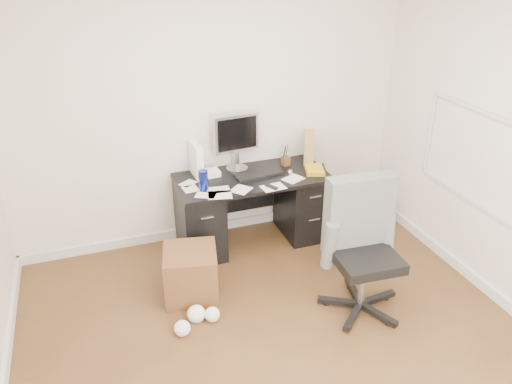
% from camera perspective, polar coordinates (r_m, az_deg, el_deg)
% --- Properties ---
extents(ground, '(4.00, 4.00, 0.00)m').
position_cam_1_polar(ground, '(3.99, 3.53, -18.36)').
color(ground, '#4B2F18').
rests_on(ground, ground).
extents(room_shell, '(4.02, 4.02, 2.71)m').
position_cam_1_polar(room_shell, '(3.09, 4.73, 4.48)').
color(room_shell, silver).
rests_on(room_shell, ground).
extents(desk, '(1.50, 0.70, 0.75)m').
position_cam_1_polar(desk, '(5.09, -0.42, -1.77)').
color(desk, black).
rests_on(desk, ground).
extents(loose_papers, '(1.10, 0.60, 0.00)m').
position_cam_1_polar(loose_papers, '(4.83, -2.48, 1.25)').
color(loose_papers, white).
rests_on(loose_papers, desk).
extents(lcd_monitor, '(0.49, 0.32, 0.59)m').
position_cam_1_polar(lcd_monitor, '(4.97, -2.25, 5.69)').
color(lcd_monitor, '#AAAAAE').
rests_on(lcd_monitor, desk).
extents(keyboard, '(0.49, 0.22, 0.03)m').
position_cam_1_polar(keyboard, '(4.94, 0.31, 2.03)').
color(keyboard, black).
rests_on(keyboard, desk).
extents(computer_mouse, '(0.06, 0.06, 0.06)m').
position_cam_1_polar(computer_mouse, '(4.96, 3.91, 2.28)').
color(computer_mouse, '#AAAAAE').
rests_on(computer_mouse, desk).
extents(travel_mug, '(0.09, 0.09, 0.19)m').
position_cam_1_polar(travel_mug, '(4.64, -6.03, 1.35)').
color(travel_mug, '#162698').
rests_on(travel_mug, desk).
extents(white_binder, '(0.15, 0.30, 0.34)m').
position_cam_1_polar(white_binder, '(4.90, -6.85, 3.63)').
color(white_binder, white).
rests_on(white_binder, desk).
extents(magazine_file, '(0.23, 0.30, 0.31)m').
position_cam_1_polar(magazine_file, '(5.24, 6.08, 5.05)').
color(magazine_file, '#A2784E').
rests_on(magazine_file, desk).
extents(pen_cup, '(0.10, 0.10, 0.22)m').
position_cam_1_polar(pen_cup, '(5.15, 3.43, 4.22)').
color(pen_cup, '#532F17').
rests_on(pen_cup, desk).
extents(yellow_book, '(0.26, 0.29, 0.04)m').
position_cam_1_polar(yellow_book, '(5.05, 6.77, 2.54)').
color(yellow_book, gold).
rests_on(yellow_book, desk).
extents(paper_remote, '(0.24, 0.20, 0.02)m').
position_cam_1_polar(paper_remote, '(4.70, 1.98, 0.64)').
color(paper_remote, white).
rests_on(paper_remote, desk).
extents(office_chair, '(0.70, 0.70, 1.16)m').
position_cam_1_polar(office_chair, '(4.16, 12.48, -6.64)').
color(office_chair, '#555855').
rests_on(office_chair, ground).
extents(pc_tower, '(0.23, 0.45, 0.44)m').
position_cam_1_polar(pc_tower, '(5.17, 10.21, -4.05)').
color(pc_tower, beige).
rests_on(pc_tower, ground).
extents(shopping_bag, '(0.35, 0.27, 0.43)m').
position_cam_1_polar(shopping_bag, '(5.53, 13.57, -2.24)').
color(shopping_bag, white).
rests_on(shopping_bag, ground).
extents(wicker_basket, '(0.54, 0.54, 0.45)m').
position_cam_1_polar(wicker_basket, '(4.46, -7.44, -9.19)').
color(wicker_basket, '#452714').
rests_on(wicker_basket, ground).
extents(desk_printer, '(0.39, 0.35, 0.19)m').
position_cam_1_polar(desk_printer, '(5.60, 5.89, -2.62)').
color(desk_printer, slate).
rests_on(desk_printer, ground).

